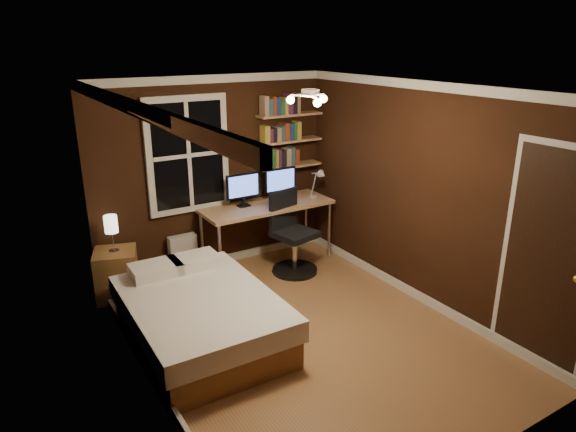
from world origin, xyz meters
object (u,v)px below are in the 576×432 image
nightstand (117,274)px  monitor_left (243,190)px  bed (200,317)px  desk_lamp (317,183)px  bedside_lamp (112,234)px  monitor_right (280,184)px  desk (267,209)px  office_chair (292,241)px  radiator (183,255)px

nightstand → monitor_left: bearing=18.5°
bed → desk_lamp: desk_lamp is taller
bedside_lamp → desk_lamp: 2.72m
bed → monitor_right: size_ratio=4.03×
desk → office_chair: 0.56m
bed → desk: size_ratio=1.07×
desk → desk_lamp: size_ratio=4.02×
bedside_lamp → monitor_left: size_ratio=0.93×
bedside_lamp → radiator: (0.89, 0.19, -0.54)m
bed → office_chair: size_ratio=1.75×
office_chair → radiator: bearing=140.1°
bed → bedside_lamp: (-0.47, 1.39, 0.53)m
nightstand → monitor_right: 2.38m
radiator → office_chair: bearing=-27.2°
monitor_left → bed: bearing=-130.9°
radiator → monitor_right: (1.37, -0.16, 0.79)m
desk → nightstand: bearing=178.2°
nightstand → radiator: 0.91m
desk_lamp → office_chair: (-0.56, -0.26, -0.64)m
monitor_left → office_chair: monitor_left is taller
bedside_lamp → desk_lamp: bearing=-4.2°
radiator → monitor_left: (0.81, -0.16, 0.79)m
desk → office_chair: (0.15, -0.40, -0.36)m
desk → monitor_right: size_ratio=3.78×
desk → bedside_lamp: bearing=178.2°
monitor_right → desk_lamp: same height
radiator → monitor_right: bearing=-6.7°
bedside_lamp → monitor_right: 2.27m
nightstand → monitor_right: (2.26, 0.03, 0.77)m
radiator → desk: bearing=-12.7°
nightstand → monitor_left: monitor_left is taller
radiator → desk_lamp: size_ratio=1.22×
bed → nightstand: 1.47m
desk_lamp → radiator: bearing=168.0°
desk → desk_lamp: (0.71, -0.14, 0.28)m
monitor_right → desk_lamp: bearing=-26.7°
monitor_right → office_chair: (-0.12, -0.49, -0.64)m
desk → monitor_left: size_ratio=3.78×
nightstand → bedside_lamp: bedside_lamp is taller
bed → bedside_lamp: bearing=109.4°
radiator → monitor_left: bearing=-11.2°
monitor_left → monitor_right: 0.56m
nightstand → desk: 2.05m
nightstand → desk: bearing=15.8°
monitor_right → office_chair: size_ratio=0.43×
desk_lamp → bedside_lamp: bearing=175.8°
bed → nightstand: (-0.47, 1.39, 0.02)m
desk → monitor_right: bearing=18.6°
bed → nightstand: bed is taller
radiator → monitor_right: 1.59m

